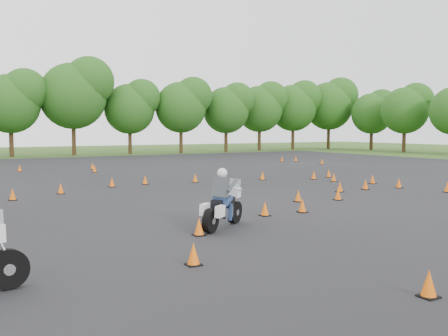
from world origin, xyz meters
name	(u,v)px	position (x,y,z in m)	size (l,w,h in m)	color
ground	(282,210)	(0.00, 0.00, 0.00)	(140.00, 140.00, 0.00)	#2D5119
asphalt_pad	(202,191)	(0.00, 6.00, 0.01)	(62.00, 62.00, 0.00)	black
treeline	(82,110)	(2.28, 35.05, 4.64)	(86.84, 32.48, 11.02)	#224E16
traffic_cones	(191,187)	(-0.54, 5.99, 0.23)	(36.42, 32.95, 0.45)	#E45C09
rider_grey	(223,198)	(-3.42, -1.74, 0.87)	(2.24, 0.69, 1.73)	#3D4044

